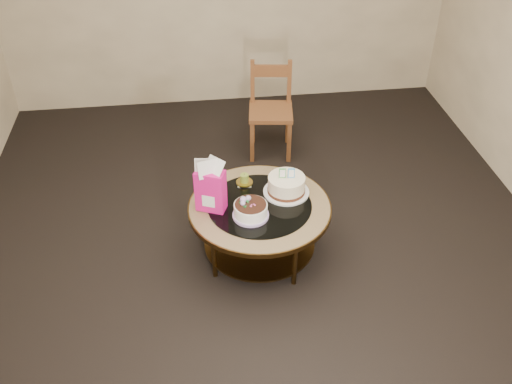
{
  "coord_description": "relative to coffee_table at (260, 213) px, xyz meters",
  "views": [
    {
      "loc": [
        -0.43,
        -3.14,
        2.95
      ],
      "look_at": [
        -0.02,
        0.02,
        0.56
      ],
      "focal_mm": 40.0,
      "sensor_mm": 36.0,
      "label": 1
    }
  ],
  "objects": [
    {
      "name": "ground",
      "position": [
        -0.0,
        0.0,
        -0.38
      ],
      "size": [
        5.0,
        5.0,
        0.0
      ],
      "primitive_type": "plane",
      "color": "black",
      "rests_on": "ground"
    },
    {
      "name": "room_walls",
      "position": [
        -0.0,
        0.0,
        1.16
      ],
      "size": [
        4.52,
        5.02,
        2.61
      ],
      "color": "beige",
      "rests_on": "ground"
    },
    {
      "name": "coffee_table",
      "position": [
        0.0,
        0.0,
        0.0
      ],
      "size": [
        1.02,
        1.02,
        0.46
      ],
      "color": "#513617",
      "rests_on": "ground"
    },
    {
      "name": "decorated_cake",
      "position": [
        -0.08,
        -0.12,
        0.13
      ],
      "size": [
        0.25,
        0.25,
        0.15
      ],
      "rotation": [
        0.0,
        0.0,
        -0.07
      ],
      "color": "#B698D7",
      "rests_on": "coffee_table"
    },
    {
      "name": "cream_cake",
      "position": [
        0.21,
        0.12,
        0.15
      ],
      "size": [
        0.33,
        0.33,
        0.21
      ],
      "rotation": [
        0.0,
        0.0,
        -0.11
      ],
      "color": "white",
      "rests_on": "coffee_table"
    },
    {
      "name": "gift_bag",
      "position": [
        -0.34,
        0.0,
        0.28
      ],
      "size": [
        0.23,
        0.2,
        0.4
      ],
      "rotation": [
        0.0,
        0.0,
        -0.4
      ],
      "color": "#E51578",
      "rests_on": "coffee_table"
    },
    {
      "name": "pillar_candle",
      "position": [
        -0.08,
        0.26,
        0.11
      ],
      "size": [
        0.12,
        0.12,
        0.09
      ],
      "rotation": [
        0.0,
        0.0,
        -0.12
      ],
      "color": "#DFB95C",
      "rests_on": "coffee_table"
    },
    {
      "name": "dining_chair",
      "position": [
        0.29,
        1.42,
        0.05
      ],
      "size": [
        0.44,
        0.44,
        0.85
      ],
      "rotation": [
        0.0,
        0.0,
        -0.14
      ],
      "color": "brown",
      "rests_on": "ground"
    }
  ]
}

